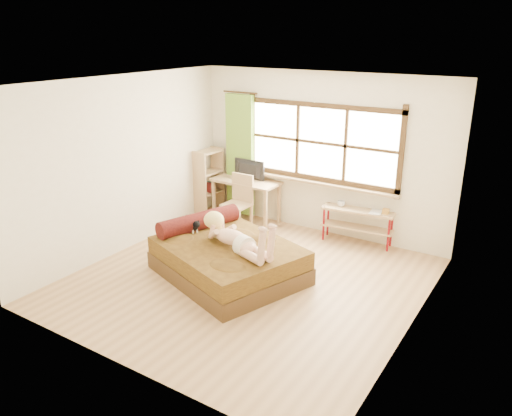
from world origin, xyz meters
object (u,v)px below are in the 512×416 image
Objects in this scene: chair at (239,199)px; desk at (246,186)px; bed at (226,258)px; woman at (235,228)px; bookshelf at (209,182)px; pipe_shelf at (358,219)px; kitten at (192,224)px.

desk is at bearing 106.73° from chair.
bed is 2.20m from desk.
bookshelf is (-1.92, 1.93, -0.14)m from woman.
woman is at bearing -120.78° from pipe_shelf.
desk is 0.40m from chair.
bed is 8.05× the size of kitten.
kitten is 0.30× the size of chair.
desk reaches higher than pipe_shelf.
woman is 2.72m from bookshelf.
bed is at bearing 12.10° from kitten.
kitten is at bearing -80.39° from desk.
pipe_shelf is (0.95, 2.13, -0.35)m from woman.
woman is 1.41× the size of chair.
pipe_shelf is at bearing 14.60° from chair.
bookshelf is at bearing 177.43° from pipe_shelf.
bed is 1.97× the size of pipe_shelf.
desk is at bearing 135.37° from bed.
chair reaches higher than kitten.
chair reaches higher than pipe_shelf.
chair reaches higher than desk.
chair is (-0.85, 1.58, 0.27)m from bed.
bookshelf reaches higher than pipe_shelf.
bed is 1.88× the size of desk.
chair is 2.06m from pipe_shelf.
bed is 0.76m from kitten.
chair is 0.92m from bookshelf.
kitten is at bearing -139.30° from pipe_shelf.
pipe_shelf is at bearing 7.48° from bookshelf.
desk is 1.05× the size of pipe_shelf.
woman is 2.32m from desk.
bed is 2.56m from bookshelf.
woman is at bearing -41.68° from bookshelf.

